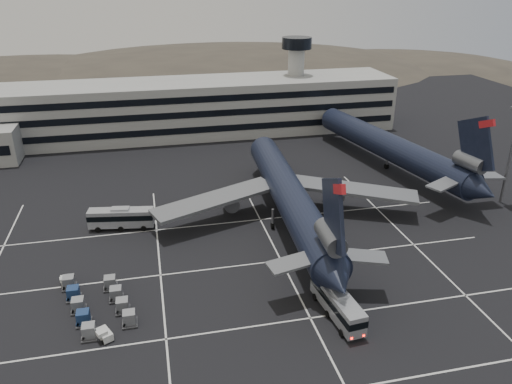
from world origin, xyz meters
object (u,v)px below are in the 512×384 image
bus_near (337,302)px  uld_cluster (97,303)px  tug_a (65,281)px  trijet_main (290,196)px  bus_far (121,217)px

bus_near → uld_cluster: size_ratio=0.80×
tug_a → trijet_main: bearing=5.8°
trijet_main → tug_a: size_ratio=26.67×
bus_far → tug_a: 17.07m
bus_near → tug_a: bearing=150.9°
bus_near → bus_far: 40.52m
trijet_main → bus_near: (-1.18, -25.74, -3.14)m
bus_near → uld_cluster: bearing=158.9°
bus_near → tug_a: 37.57m
bus_near → bus_far: size_ratio=1.00×
bus_near → uld_cluster: (-29.75, 8.17, -1.22)m
bus_near → bus_far: bus_near is taller
uld_cluster → trijet_main: bearing=29.6°
bus_near → tug_a: (-34.47, 14.88, -1.55)m
trijet_main → bus_near: trijet_main is taller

